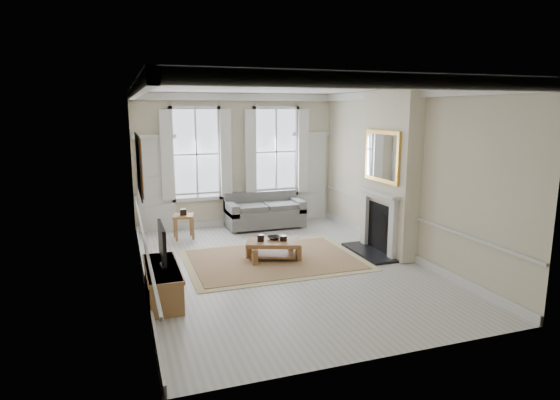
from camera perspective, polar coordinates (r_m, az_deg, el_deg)
name	(u,v)px	position (r m, az deg, el deg)	size (l,w,h in m)	color
floor	(283,266)	(9.15, 0.36, -8.11)	(7.20, 7.20, 0.00)	#B7B5AD
ceiling	(283,86)	(8.66, 0.39, 13.67)	(7.20, 7.20, 0.00)	white
back_wall	(237,160)	(12.17, -5.29, 4.83)	(5.20, 5.20, 0.00)	beige
left_wall	(138,187)	(8.26, -16.90, 1.50)	(7.20, 7.20, 0.00)	beige
right_wall	(403,174)	(9.91, 14.72, 3.12)	(7.20, 7.20, 0.00)	beige
window_left	(196,154)	(11.90, -10.18, 5.53)	(1.26, 0.20, 2.20)	#B2BCC6
window_right	(276,152)	(12.40, -0.51, 5.91)	(1.26, 0.20, 2.20)	#B2BCC6
door_left	(156,186)	(11.89, -14.83, 1.69)	(0.90, 0.08, 2.30)	silver
door_right	(310,178)	(12.84, 3.72, 2.70)	(0.90, 0.08, 2.30)	silver
painting	(139,165)	(8.52, -16.84, 4.15)	(0.05, 1.66, 1.06)	#B36E1E
chimney_breast	(390,173)	(9.98, 13.25, 3.24)	(0.35, 1.70, 3.38)	beige
hearth	(369,252)	(10.12, 10.78, -6.28)	(0.55, 1.50, 0.05)	black
fireplace	(378,219)	(10.04, 11.91, -2.28)	(0.21, 1.45, 1.33)	silver
mirror	(381,156)	(9.83, 12.27, 5.22)	(0.06, 1.26, 1.06)	gold
sofa	(264,213)	(12.07, -1.95, -1.60)	(1.95, 0.95, 0.88)	#60605D
side_table	(183,219)	(11.22, -11.69, -2.34)	(0.54, 0.54, 0.56)	brown
rug	(273,259)	(9.53, -0.81, -7.25)	(3.50, 2.60, 0.02)	#96724D
coffee_table	(273,245)	(9.44, -0.82, -5.46)	(1.22, 0.95, 0.40)	brown
ceramic_pot_a	(261,238)	(9.37, -2.37, -4.65)	(0.14, 0.14, 0.14)	black
ceramic_pot_b	(284,238)	(9.42, 0.43, -4.67)	(0.15, 0.15, 0.10)	black
bowl	(274,238)	(9.52, -0.72, -4.63)	(0.27, 0.27, 0.07)	black
tv_stand	(163,283)	(7.81, -14.10, -9.76)	(0.49, 1.52, 0.54)	brown
tv	(162,242)	(7.60, -14.17, -5.04)	(0.08, 0.90, 0.68)	black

